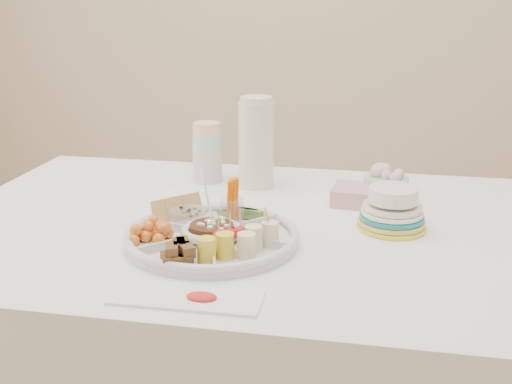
% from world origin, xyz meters
% --- Properties ---
extents(dining_table, '(1.52, 1.02, 0.76)m').
position_xyz_m(dining_table, '(0.00, 0.00, 0.38)').
color(dining_table, white).
rests_on(dining_table, floor).
extents(party_tray, '(0.46, 0.46, 0.04)m').
position_xyz_m(party_tray, '(-0.06, -0.15, 0.78)').
color(party_tray, silver).
rests_on(party_tray, dining_table).
extents(bean_dip, '(0.12, 0.12, 0.04)m').
position_xyz_m(bean_dip, '(-0.06, -0.15, 0.79)').
color(bean_dip, black).
rests_on(bean_dip, party_tray).
extents(tortillas, '(0.11, 0.11, 0.05)m').
position_xyz_m(tortillas, '(0.07, -0.11, 0.80)').
color(tortillas, '#9C5D25').
rests_on(tortillas, party_tray).
extents(carrot_cucumber, '(0.14, 0.14, 0.10)m').
position_xyz_m(carrot_cucumber, '(-0.02, -0.02, 0.82)').
color(carrot_cucumber, '#F16800').
rests_on(carrot_cucumber, party_tray).
extents(pita_raisins, '(0.14, 0.14, 0.06)m').
position_xyz_m(pita_raisins, '(-0.15, -0.06, 0.80)').
color(pita_raisins, '#E6BB64').
rests_on(pita_raisins, party_tray).
extents(cherries, '(0.14, 0.14, 0.05)m').
position_xyz_m(cherries, '(-0.18, -0.18, 0.79)').
color(cherries, orange).
rests_on(cherries, party_tray).
extents(granola_chunks, '(0.13, 0.13, 0.05)m').
position_xyz_m(granola_chunks, '(-0.09, -0.27, 0.79)').
color(granola_chunks, '#3B2818').
rests_on(granola_chunks, party_tray).
extents(banana_tomato, '(0.15, 0.15, 0.10)m').
position_xyz_m(banana_tomato, '(0.04, -0.24, 0.82)').
color(banana_tomato, '#EED57E').
rests_on(banana_tomato, party_tray).
extents(cup_stack, '(0.11, 0.11, 0.24)m').
position_xyz_m(cup_stack, '(-0.19, 0.32, 0.88)').
color(cup_stack, '#D0F3C7').
rests_on(cup_stack, dining_table).
extents(thermos, '(0.12, 0.12, 0.26)m').
position_xyz_m(thermos, '(-0.04, 0.30, 0.89)').
color(thermos, silver).
rests_on(thermos, dining_table).
extents(flower_bowl, '(0.13, 0.13, 0.09)m').
position_xyz_m(flower_bowl, '(0.32, 0.25, 0.80)').
color(flower_bowl, '#A1EAC4').
rests_on(flower_bowl, dining_table).
extents(napkin_stack, '(0.15, 0.13, 0.04)m').
position_xyz_m(napkin_stack, '(0.25, 0.19, 0.78)').
color(napkin_stack, '#D0949C').
rests_on(napkin_stack, dining_table).
extents(plate_stack, '(0.19, 0.19, 0.10)m').
position_xyz_m(plate_stack, '(0.34, 0.02, 0.81)').
color(plate_stack, yellow).
rests_on(plate_stack, dining_table).
extents(placemat, '(0.28, 0.10, 0.01)m').
position_xyz_m(placemat, '(-0.03, -0.42, 0.76)').
color(placemat, white).
rests_on(placemat, dining_table).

